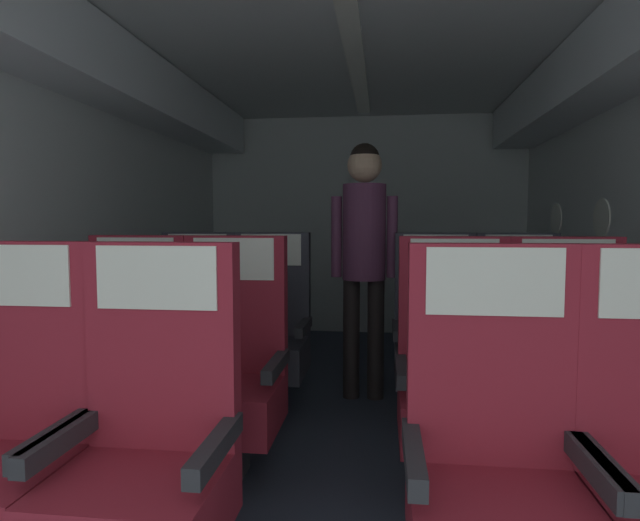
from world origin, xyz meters
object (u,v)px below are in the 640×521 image
object	(u,v)px
seat_c_right_aisle	(520,340)
seat_b_left_window	(130,369)
seat_c_left_window	(194,332)
seat_b_left_aisle	(230,373)
seat_b_right_aisle	(570,385)
seat_b_right_window	(454,381)
seat_c_left_aisle	(269,334)
flight_attendant	(364,242)
seat_a_left_window	(2,443)
seat_a_right_window	(496,471)
seat_c_right_window	(435,339)
seat_a_left_aisle	(148,454)

from	to	relation	value
seat_c_right_aisle	seat_b_left_window	bearing A→B (deg)	-156.80
seat_b_left_window	seat_c_left_window	world-z (taller)	same
seat_b_left_aisle	seat_b_right_aisle	bearing A→B (deg)	0.34
seat_b_right_window	seat_c_left_aisle	xyz separation A→B (m)	(-1.03, 0.87, 0.00)
seat_b_right_window	flight_attendant	distance (m)	1.30
seat_a_left_window	seat_b_left_aisle	size ratio (longest dim) A/B	1.00
seat_b_right_aisle	seat_c_right_aisle	world-z (taller)	same
seat_a_right_window	seat_c_right_window	distance (m)	1.69
seat_b_left_aisle	seat_b_left_window	bearing A→B (deg)	179.12
seat_c_left_aisle	seat_b_left_aisle	bearing A→B (deg)	-89.51
seat_a_left_window	flight_attendant	distance (m)	2.27
seat_b_right_window	flight_attendant	bearing A→B (deg)	112.40
seat_b_left_window	flight_attendant	distance (m)	1.62
seat_b_left_window	seat_b_right_window	world-z (taller)	same
flight_attendant	seat_c_right_aisle	bearing A→B (deg)	-172.91
seat_a_right_window	seat_b_left_window	distance (m)	1.74
seat_b_right_window	seat_c_left_aisle	distance (m)	1.35
seat_b_right_aisle	seat_b_left_window	bearing A→B (deg)	-179.96
seat_b_left_aisle	seat_b_right_aisle	size ratio (longest dim) A/B	1.00
seat_a_right_window	seat_b_right_aisle	size ratio (longest dim) A/B	1.00
seat_b_right_aisle	seat_c_right_window	distance (m)	0.98
seat_a_left_window	flight_attendant	xyz separation A→B (m)	(1.08, 1.91, 0.58)
seat_c_left_window	seat_c_left_aisle	bearing A→B (deg)	1.66
seat_b_right_aisle	flight_attendant	size ratio (longest dim) A/B	0.66
seat_c_left_window	seat_c_right_aisle	distance (m)	2.02
seat_c_left_window	seat_c_right_window	world-z (taller)	same
seat_a_right_window	seat_c_right_aisle	world-z (taller)	same
seat_c_right_aisle	seat_c_right_window	world-z (taller)	same
seat_b_right_aisle	flight_attendant	distance (m)	1.53
seat_a_left_aisle	seat_c_right_window	distance (m)	1.99
seat_b_right_aisle	seat_c_right_aisle	xyz separation A→B (m)	(0.01, 0.86, 0.00)
seat_a_left_aisle	seat_b_left_window	size ratio (longest dim) A/B	1.00
seat_a_right_window	seat_c_left_window	world-z (taller)	same
seat_a_left_window	seat_b_right_window	bearing A→B (deg)	28.89
seat_a_left_window	seat_b_right_window	size ratio (longest dim) A/B	1.00
seat_c_left_window	seat_c_right_aisle	xyz separation A→B (m)	(2.02, 0.02, 0.00)
seat_a_right_window	seat_c_left_aisle	distance (m)	2.00
seat_c_right_window	seat_a_right_window	bearing A→B (deg)	-89.94
seat_b_left_aisle	seat_b_right_aisle	world-z (taller)	same
seat_b_left_aisle	seat_c_right_aisle	xyz separation A→B (m)	(1.52, 0.87, 0.00)
seat_a_left_window	seat_b_left_window	bearing A→B (deg)	90.23
seat_a_left_window	seat_c_left_window	xyz separation A→B (m)	(0.00, 1.69, 0.00)
seat_b_left_aisle	seat_c_right_aisle	distance (m)	1.76
seat_a_left_window	seat_a_left_aisle	size ratio (longest dim) A/B	1.00
seat_c_left_window	seat_c_right_window	size ratio (longest dim) A/B	1.00
seat_a_right_window	seat_b_right_window	world-z (taller)	same
seat_c_left_aisle	seat_c_right_aisle	size ratio (longest dim) A/B	1.00
seat_b_left_window	seat_b_right_aisle	bearing A→B (deg)	0.04
seat_b_right_window	flight_attendant	size ratio (longest dim) A/B	0.66
seat_c_right_aisle	flight_attendant	bearing A→B (deg)	168.15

